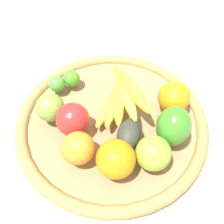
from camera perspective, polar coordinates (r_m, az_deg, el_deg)
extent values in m
plane|color=#BBB09B|center=(0.63, 0.00, -2.95)|extent=(2.40, 2.40, 0.00)
cylinder|color=#997851|center=(0.63, 0.00, -2.44)|extent=(0.44, 0.44, 0.02)
torus|color=#96804B|center=(0.62, 0.00, -1.92)|extent=(0.46, 0.46, 0.03)
sphere|color=orange|center=(0.61, 13.77, 3.26)|extent=(0.11, 0.11, 0.08)
ellipsoid|color=#32352C|center=(0.55, 3.86, -5.13)|extent=(0.05, 0.08, 0.05)
sphere|color=#4DA429|center=(0.67, -9.10, 7.50)|extent=(0.06, 0.06, 0.04)
sphere|color=#7AA941|center=(0.60, -13.75, 1.01)|extent=(0.09, 0.09, 0.07)
ellipsoid|color=yellow|center=(0.62, -0.11, 2.31)|extent=(0.05, 0.17, 0.03)
ellipsoid|color=yellow|center=(0.61, 0.60, 2.83)|extent=(0.03, 0.17, 0.03)
ellipsoid|color=yellow|center=(0.60, 1.66, 3.45)|extent=(0.06, 0.17, 0.03)
ellipsoid|color=yellow|center=(0.59, 3.03, 4.31)|extent=(0.10, 0.16, 0.03)
ellipsoid|color=yellow|center=(0.58, 4.18, 5.40)|extent=(0.13, 0.14, 0.03)
sphere|color=orange|center=(0.53, -7.65, -8.06)|extent=(0.08, 0.08, 0.07)
ellipsoid|color=#3C8B27|center=(0.55, 13.68, -3.09)|extent=(0.09, 0.09, 0.09)
sphere|color=#519F37|center=(0.66, -12.34, 6.19)|extent=(0.06, 0.06, 0.04)
sphere|color=#8DB738|center=(0.52, 9.26, -9.12)|extent=(0.10, 0.10, 0.07)
sphere|color=red|center=(0.56, -8.83, -1.70)|extent=(0.10, 0.10, 0.08)
sphere|color=orange|center=(0.50, 0.87, -10.58)|extent=(0.11, 0.11, 0.08)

